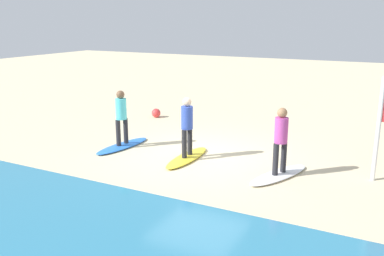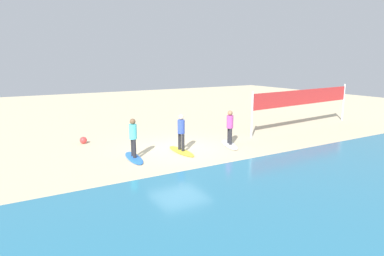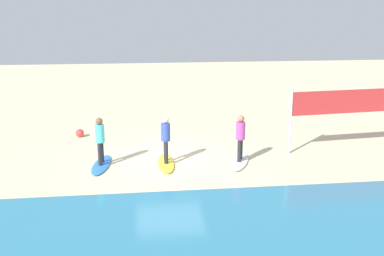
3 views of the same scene
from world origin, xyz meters
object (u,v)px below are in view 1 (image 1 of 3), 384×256
Objects in this scene: surfer_yellow at (187,123)px; surfer_white at (281,136)px; surfer_blue at (121,114)px; beach_ball at (156,113)px; surfboard_yellow at (187,158)px; surfboard_white at (279,175)px; surfboard_blue at (123,146)px.

surfer_white is at bearing 176.96° from surfer_yellow.
surfer_white is 1.00× the size of surfer_blue.
surfboard_yellow is at bearing 131.33° from beach_ball.
surfboard_yellow is 6.02× the size of beach_ball.
beach_ball is (1.18, -3.81, -0.86)m from surfer_blue.
surfer_yellow reaches higher than beach_ball.
surfboard_white is 1.28× the size of surfer_white.
surfer_white reaches higher than surfboard_blue.
surfboard_blue is at bearing -71.39° from surfboard_white.
surfboard_white is at bearing 176.96° from surfer_yellow.
surfboard_white is at bearing 177.31° from surfer_blue.
beach_ball is at bearing -72.77° from surfer_blue.
surfboard_white is at bearing 0.00° from surfer_white.
surfboard_yellow is at bearing -63.43° from surfer_yellow.
surfer_white is at bearing 177.31° from surfer_blue.
surfer_blue reaches higher than surfboard_yellow.
surfboard_white is at bearing 94.48° from surfboard_blue.
surfboard_yellow is 1.28× the size of surfer_blue.
surfer_yellow reaches higher than surfboard_white.
surfer_yellow is at bearing 27.00° from surfboard_yellow.
surfer_yellow is at bearing 131.33° from beach_ball.
surfer_white is at bearing 146.27° from beach_ball.
surfer_white is 1.00× the size of surfer_yellow.
surfer_yellow is 1.00× the size of surfer_blue.
surfboard_yellow is 2.25m from surfboard_blue.
surfboard_blue is (4.87, -0.23, 0.00)m from surfboard_white.
surfer_white is at bearing 87.39° from surfboard_yellow.
surfboard_blue is 1.28× the size of surfer_blue.
beach_ball is (1.18, -3.81, 0.13)m from surfboard_blue.
surfboard_yellow is 5.20m from beach_ball.
surfboard_white is 4.88m from surfboard_blue.
beach_ball is at bearing -48.67° from surfer_yellow.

